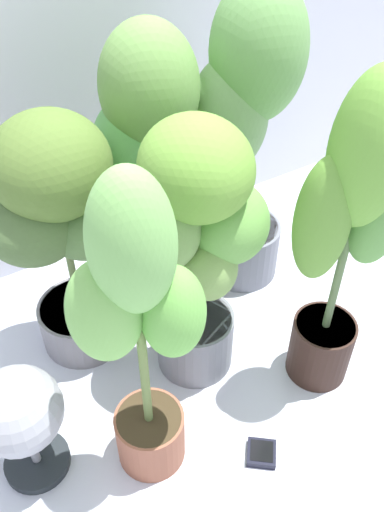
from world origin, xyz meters
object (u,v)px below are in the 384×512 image
hygrometer_box (261,453)px  potted_plant_front_right (348,229)px  potted_plant_front_left (139,327)px  potted_plant_back_left (60,220)px  potted_plant_back_right (245,124)px  floor_fan (19,415)px  potted_plant_center (198,239)px  potted_plant_back_center (154,152)px

hygrometer_box → potted_plant_front_right: bearing=-116.5°
potted_plant_front_left → potted_plant_back_left: potted_plant_front_left is taller
potted_plant_back_right → floor_fan: 1.05m
potted_plant_center → floor_fan: bearing=-172.0°
potted_plant_center → floor_fan: 0.63m
potted_plant_center → floor_fan: (-0.57, -0.08, -0.27)m
potted_plant_front_right → potted_plant_back_left: (-0.58, 0.50, -0.08)m
potted_plant_front_right → potted_plant_back_center: bearing=112.2°
potted_plant_center → potted_plant_back_center: potted_plant_back_center is taller
potted_plant_center → potted_plant_back_left: (-0.28, 0.27, -0.01)m
potted_plant_front_left → potted_plant_front_right: (0.58, -0.02, 0.04)m
potted_plant_front_left → potted_plant_back_center: size_ratio=0.98×
potted_plant_back_right → hygrometer_box: 0.97m
potted_plant_back_left → potted_plant_back_center: (0.34, 0.08, 0.07)m
potted_plant_front_left → hygrometer_box: potted_plant_front_left is taller
potted_plant_back_right → hygrometer_box: bearing=-118.8°
potted_plant_back_right → floor_fan: (-0.91, -0.37, -0.37)m
potted_plant_front_right → hygrometer_box: potted_plant_front_right is taller
potted_plant_back_left → floor_fan: bearing=-129.0°
potted_plant_back_left → floor_fan: potted_plant_back_left is taller
potted_plant_center → floor_fan: potted_plant_center is taller
potted_plant_front_left → floor_fan: 0.43m
potted_plant_front_left → potted_plant_back_right: (0.63, 0.50, 0.08)m
potted_plant_front_left → potted_plant_back_left: bearing=90.2°
potted_plant_front_right → potted_plant_center: bearing=143.0°
potted_plant_back_left → hygrometer_box: 0.86m
potted_plant_back_right → potted_plant_back_left: potted_plant_back_right is taller
potted_plant_back_right → hygrometer_box: (-0.37, -0.67, -0.61)m
potted_plant_front_right → potted_plant_back_right: bearing=85.0°
potted_plant_center → potted_plant_back_right: potted_plant_back_right is taller
potted_plant_back_right → potted_plant_back_center: size_ratio=1.09×
potted_plant_front_left → potted_plant_front_right: potted_plant_front_right is taller
potted_plant_front_right → potted_plant_back_left: potted_plant_front_right is taller
floor_fan → potted_plant_back_right: bearing=-137.6°
potted_plant_front_left → potted_plant_back_right: 0.80m
potted_plant_back_left → potted_plant_back_center: potted_plant_back_center is taller
potted_plant_front_right → potted_plant_back_center: 0.63m
potted_plant_center → potted_plant_back_left: potted_plant_center is taller
potted_plant_front_left → hygrometer_box: size_ratio=8.47×
potted_plant_front_left → hygrometer_box: bearing=-33.4°
potted_plant_center → potted_plant_front_left: bearing=-143.0°
potted_plant_front_left → potted_plant_back_right: size_ratio=0.90×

